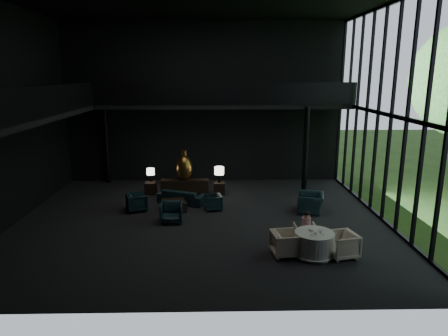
{
  "coord_description": "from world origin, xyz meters",
  "views": [
    {
      "loc": [
        0.56,
        -14.38,
        5.5
      ],
      "look_at": [
        0.88,
        0.5,
        1.95
      ],
      "focal_mm": 32.0,
      "sensor_mm": 36.0,
      "label": 1
    }
  ],
  "objects_px": {
    "child": "(306,221)",
    "lounge_armchair_west": "(137,201)",
    "sofa": "(182,194)",
    "dining_chair_west": "(286,241)",
    "coffee_table": "(174,206)",
    "table_lamp_left": "(151,172)",
    "window_armchair": "(311,199)",
    "lounge_armchair_south": "(171,211)",
    "dining_chair_east": "(342,242)",
    "bronze_urn": "(184,167)",
    "table_lamp_right": "(219,171)",
    "console": "(185,187)",
    "side_table_left": "(151,188)",
    "dining_chair_north": "(305,234)",
    "dining_table": "(314,245)",
    "side_table_right": "(219,188)",
    "lounge_armchair_east": "(213,202)"
  },
  "relations": [
    {
      "from": "dining_chair_east",
      "to": "console",
      "type": "bearing_deg",
      "value": -155.22
    },
    {
      "from": "dining_chair_north",
      "to": "console",
      "type": "bearing_deg",
      "value": -52.45
    },
    {
      "from": "side_table_right",
      "to": "table_lamp_right",
      "type": "bearing_deg",
      "value": 90.0
    },
    {
      "from": "dining_table",
      "to": "dining_chair_north",
      "type": "bearing_deg",
      "value": 95.19
    },
    {
      "from": "dining_chair_north",
      "to": "dining_chair_east",
      "type": "relative_size",
      "value": 0.71
    },
    {
      "from": "table_lamp_left",
      "to": "coffee_table",
      "type": "relative_size",
      "value": 0.67
    },
    {
      "from": "lounge_armchair_west",
      "to": "dining_table",
      "type": "height_order",
      "value": "lounge_armchair_west"
    },
    {
      "from": "table_lamp_left",
      "to": "window_armchair",
      "type": "height_order",
      "value": "table_lamp_left"
    },
    {
      "from": "console",
      "to": "coffee_table",
      "type": "bearing_deg",
      "value": -97.07
    },
    {
      "from": "lounge_armchair_west",
      "to": "window_armchair",
      "type": "xyz_separation_m",
      "value": [
        7.07,
        -0.28,
        0.13
      ]
    },
    {
      "from": "bronze_urn",
      "to": "side_table_left",
      "type": "xyz_separation_m",
      "value": [
        -1.6,
        0.08,
        -1.0
      ]
    },
    {
      "from": "side_table_left",
      "to": "dining_chair_west",
      "type": "bearing_deg",
      "value": -51.61
    },
    {
      "from": "lounge_armchair_west",
      "to": "window_armchair",
      "type": "bearing_deg",
      "value": -112.8
    },
    {
      "from": "lounge_armchair_east",
      "to": "dining_chair_west",
      "type": "height_order",
      "value": "dining_chair_west"
    },
    {
      "from": "console",
      "to": "dining_chair_west",
      "type": "xyz_separation_m",
      "value": [
        3.59,
        -6.48,
        0.11
      ]
    },
    {
      "from": "lounge_armchair_south",
      "to": "dining_chair_west",
      "type": "bearing_deg",
      "value": -38.55
    },
    {
      "from": "dining_chair_west",
      "to": "child",
      "type": "bearing_deg",
      "value": -49.7
    },
    {
      "from": "console",
      "to": "dining_chair_west",
      "type": "height_order",
      "value": "dining_chair_west"
    },
    {
      "from": "dining_chair_east",
      "to": "table_lamp_left",
      "type": "bearing_deg",
      "value": -148.68
    },
    {
      "from": "table_lamp_right",
      "to": "dining_chair_north",
      "type": "distance_m",
      "value": 6.31
    },
    {
      "from": "window_armchair",
      "to": "bronze_urn",
      "type": "bearing_deg",
      "value": -101.56
    },
    {
      "from": "bronze_urn",
      "to": "table_lamp_left",
      "type": "relative_size",
      "value": 2.22
    },
    {
      "from": "dining_chair_east",
      "to": "bronze_urn",
      "type": "bearing_deg",
      "value": -155.16
    },
    {
      "from": "window_armchair",
      "to": "table_lamp_left",
      "type": "bearing_deg",
      "value": -97.98
    },
    {
      "from": "table_lamp_left",
      "to": "dining_chair_north",
      "type": "height_order",
      "value": "table_lamp_left"
    },
    {
      "from": "dining_chair_east",
      "to": "child",
      "type": "bearing_deg",
      "value": -154.33
    },
    {
      "from": "dining_table",
      "to": "dining_chair_east",
      "type": "distance_m",
      "value": 0.84
    },
    {
      "from": "lounge_armchair_south",
      "to": "side_table_right",
      "type": "bearing_deg",
      "value": 61.43
    },
    {
      "from": "child",
      "to": "lounge_armchair_west",
      "type": "bearing_deg",
      "value": -28.2
    },
    {
      "from": "window_armchair",
      "to": "table_lamp_right",
      "type": "bearing_deg",
      "value": -110.66
    },
    {
      "from": "dining_chair_west",
      "to": "child",
      "type": "height_order",
      "value": "child"
    },
    {
      "from": "coffee_table",
      "to": "dining_chair_west",
      "type": "bearing_deg",
      "value": -47.53
    },
    {
      "from": "sofa",
      "to": "child",
      "type": "height_order",
      "value": "child"
    },
    {
      "from": "dining_chair_west",
      "to": "coffee_table",
      "type": "bearing_deg",
      "value": 34.9
    },
    {
      "from": "console",
      "to": "table_lamp_right",
      "type": "relative_size",
      "value": 3.0
    },
    {
      "from": "sofa",
      "to": "dining_chair_west",
      "type": "height_order",
      "value": "dining_chair_west"
    },
    {
      "from": "coffee_table",
      "to": "dining_chair_west",
      "type": "relative_size",
      "value": 1.0
    },
    {
      "from": "console",
      "to": "table_lamp_left",
      "type": "xyz_separation_m",
      "value": [
        -1.6,
        0.23,
        0.66
      ]
    },
    {
      "from": "lounge_armchair_south",
      "to": "coffee_table",
      "type": "height_order",
      "value": "lounge_armchair_south"
    },
    {
      "from": "lounge_armchair_south",
      "to": "dining_chair_east",
      "type": "bearing_deg",
      "value": -30.32
    },
    {
      "from": "coffee_table",
      "to": "dining_table",
      "type": "distance_m",
      "value": 6.37
    },
    {
      "from": "coffee_table",
      "to": "child",
      "type": "height_order",
      "value": "child"
    },
    {
      "from": "console",
      "to": "child",
      "type": "distance_m",
      "value": 7.12
    },
    {
      "from": "side_table_right",
      "to": "lounge_armchair_west",
      "type": "xyz_separation_m",
      "value": [
        -3.39,
        -2.24,
        0.13
      ]
    },
    {
      "from": "lounge_armchair_west",
      "to": "console",
      "type": "bearing_deg",
      "value": -59.03
    },
    {
      "from": "sofa",
      "to": "dining_chair_north",
      "type": "relative_size",
      "value": 3.05
    },
    {
      "from": "bronze_urn",
      "to": "console",
      "type": "bearing_deg",
      "value": 90.0
    },
    {
      "from": "window_armchair",
      "to": "dining_chair_north",
      "type": "bearing_deg",
      "value": -2.36
    },
    {
      "from": "table_lamp_left",
      "to": "child",
      "type": "bearing_deg",
      "value": -44.03
    },
    {
      "from": "side_table_left",
      "to": "console",
      "type": "bearing_deg",
      "value": -2.33
    }
  ]
}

